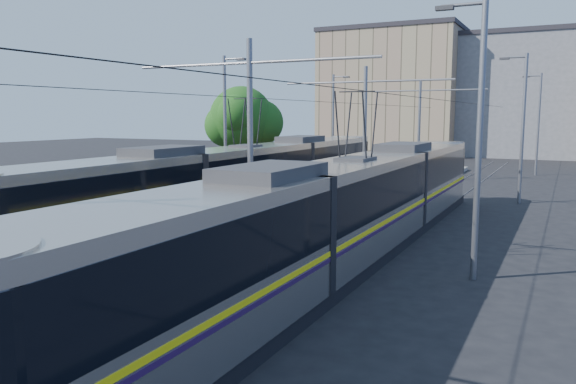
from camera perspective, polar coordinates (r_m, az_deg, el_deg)
The scene contains 13 objects.
ground at distance 13.89m, azimuth -21.12°, elevation -12.75°, with size 160.00×160.00×0.00m, color black.
platform at distance 27.82m, azimuth 5.65°, elevation -1.75°, with size 4.00×50.00×0.30m, color gray.
tactile_strip_left at distance 28.33m, azimuth 2.92°, elevation -1.23°, with size 0.70×50.00×0.01m, color gray.
tactile_strip_right at distance 27.31m, azimuth 8.50°, elevation -1.64°, with size 0.70×50.00×0.01m, color gray.
rails at distance 27.84m, azimuth 5.65°, elevation -2.02°, with size 8.71×70.00×0.03m.
tram_left at distance 26.20m, azimuth -4.29°, elevation 1.12°, with size 2.43×29.60×5.50m.
tram_right at distance 18.54m, azimuth 6.80°, elevation -1.23°, with size 2.43×29.20×5.50m.
catenary at distance 24.80m, azimuth 3.41°, elevation 7.27°, with size 9.20×70.00×7.00m.
street_lamps at distance 31.21m, azimuth 8.41°, elevation 6.68°, with size 15.18×38.22×8.00m.
shelter at distance 22.71m, azimuth 3.48°, elevation -0.26°, with size 0.90×1.22×2.42m.
tree at distance 36.25m, azimuth -4.23°, elevation 7.32°, with size 4.54×4.19×6.59m.
building_left at distance 71.48m, azimuth 10.70°, elevation 9.92°, with size 16.32×12.24×15.07m.
building_centre at distance 72.76m, azimuth 23.94°, elevation 8.94°, with size 18.36×14.28×14.02m.
Camera 1 is at (9.79, -8.63, 4.75)m, focal length 35.00 mm.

